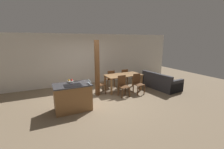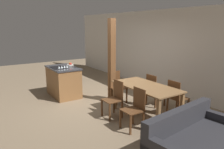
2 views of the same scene
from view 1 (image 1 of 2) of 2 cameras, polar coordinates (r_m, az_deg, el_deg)
The scene contains 16 objects.
ground_plane at distance 6.24m, azimuth -4.25°, elevation -9.44°, with size 16.00×16.00×0.00m, color #847056.
wall_back at distance 8.30m, azimuth -10.90°, elevation 5.65°, with size 11.20×0.08×2.70m.
kitchen_island at distance 5.37m, azimuth -14.73°, elevation -8.32°, with size 1.24×0.77×0.94m.
fruit_bowl at distance 5.45m, azimuth -15.59°, elevation -2.41°, with size 0.20×0.20×0.12m.
wine_glass_near at distance 5.02m, azimuth -8.28°, elevation -2.65°, with size 0.06×0.06×0.14m.
wine_glass_middle at distance 5.10m, azimuth -8.54°, elevation -2.43°, with size 0.06×0.06×0.14m.
wine_glass_far at distance 5.17m, azimuth -8.80°, elevation -2.22°, with size 0.06×0.06×0.14m.
wine_glass_end at distance 5.24m, azimuth -9.05°, elevation -2.01°, with size 0.06×0.06×0.14m.
dining_table at distance 7.17m, azimuth 4.35°, elevation -0.89°, with size 1.73×0.86×0.77m.
dining_chair_near_left at distance 6.49m, azimuth 4.19°, elevation -4.17°, with size 0.40×0.40×0.89m.
dining_chair_near_right at distance 6.89m, azimuth 9.86°, elevation -3.29°, with size 0.40×0.40×0.89m.
dining_chair_far_left at distance 7.61m, azimuth -0.68°, elevation -1.53°, with size 0.40×0.40×0.89m.
dining_chair_far_right at distance 7.96m, azimuth 4.43°, elevation -0.92°, with size 0.40×0.40×0.89m.
dining_chair_head_end at distance 6.71m, azimuth -4.94°, elevation -3.58°, with size 0.40×0.40×0.89m.
couch at distance 7.94m, azimuth 18.14°, elevation -3.00°, with size 1.14×1.90×0.81m.
timber_post at distance 6.41m, azimuth -5.70°, elevation 2.28°, with size 0.17×0.17×2.39m.
Camera 1 is at (-2.05, -5.39, 2.38)m, focal length 24.00 mm.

